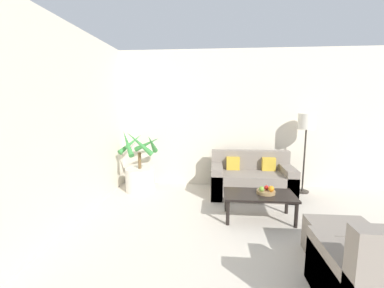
{
  "coord_description": "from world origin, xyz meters",
  "views": [
    {
      "loc": [
        -1.33,
        1.58,
        1.64
      ],
      "look_at": [
        -1.69,
        5.72,
        1.0
      ],
      "focal_mm": 24.0,
      "sensor_mm": 36.0,
      "label": 1
    }
  ],
  "objects_px": {
    "potted_palm": "(140,173)",
    "orange_fruit": "(271,189)",
    "sofa_loveseat": "(251,180)",
    "apple_red": "(267,188)",
    "ottoman": "(340,242)",
    "coffee_table": "(259,197)",
    "apple_green": "(262,189)",
    "fruit_bowl": "(266,192)",
    "floor_lamp": "(306,126)"
  },
  "relations": [
    {
      "from": "ottoman",
      "to": "fruit_bowl",
      "type": "bearing_deg",
      "value": 122.07
    },
    {
      "from": "orange_fruit",
      "to": "potted_palm",
      "type": "bearing_deg",
      "value": 154.1
    },
    {
      "from": "coffee_table",
      "to": "orange_fruit",
      "type": "height_order",
      "value": "orange_fruit"
    },
    {
      "from": "sofa_loveseat",
      "to": "potted_palm",
      "type": "bearing_deg",
      "value": 178.05
    },
    {
      "from": "orange_fruit",
      "to": "sofa_loveseat",
      "type": "bearing_deg",
      "value": 97.62
    },
    {
      "from": "potted_palm",
      "to": "fruit_bowl",
      "type": "bearing_deg",
      "value": -25.67
    },
    {
      "from": "potted_palm",
      "to": "sofa_loveseat",
      "type": "bearing_deg",
      "value": -1.95
    },
    {
      "from": "orange_fruit",
      "to": "ottoman",
      "type": "bearing_deg",
      "value": -59.63
    },
    {
      "from": "potted_palm",
      "to": "fruit_bowl",
      "type": "xyz_separation_m",
      "value": [
        2.15,
        -1.04,
        0.05
      ]
    },
    {
      "from": "apple_green",
      "to": "orange_fruit",
      "type": "xyz_separation_m",
      "value": [
        0.13,
        0.01,
        0.0
      ]
    },
    {
      "from": "potted_palm",
      "to": "ottoman",
      "type": "xyz_separation_m",
      "value": [
        2.75,
        -1.99,
        -0.15
      ]
    },
    {
      "from": "apple_green",
      "to": "ottoman",
      "type": "relative_size",
      "value": 0.12
    },
    {
      "from": "apple_red",
      "to": "ottoman",
      "type": "relative_size",
      "value": 0.11
    },
    {
      "from": "apple_green",
      "to": "orange_fruit",
      "type": "relative_size",
      "value": 0.89
    },
    {
      "from": "ottoman",
      "to": "potted_palm",
      "type": "bearing_deg",
      "value": 144.12
    },
    {
      "from": "sofa_loveseat",
      "to": "apple_red",
      "type": "bearing_deg",
      "value": -84.92
    },
    {
      "from": "apple_green",
      "to": "ottoman",
      "type": "bearing_deg",
      "value": -53.55
    },
    {
      "from": "potted_palm",
      "to": "coffee_table",
      "type": "relative_size",
      "value": 1.2
    },
    {
      "from": "floor_lamp",
      "to": "fruit_bowl",
      "type": "distance_m",
      "value": 1.75
    },
    {
      "from": "coffee_table",
      "to": "fruit_bowl",
      "type": "bearing_deg",
      "value": 15.33
    },
    {
      "from": "floor_lamp",
      "to": "fruit_bowl",
      "type": "relative_size",
      "value": 5.6
    },
    {
      "from": "orange_fruit",
      "to": "ottoman",
      "type": "xyz_separation_m",
      "value": [
        0.54,
        -0.92,
        -0.27
      ]
    },
    {
      "from": "potted_palm",
      "to": "apple_red",
      "type": "relative_size",
      "value": 17.7
    },
    {
      "from": "coffee_table",
      "to": "apple_green",
      "type": "bearing_deg",
      "value": -42.56
    },
    {
      "from": "potted_palm",
      "to": "sofa_loveseat",
      "type": "distance_m",
      "value": 2.09
    },
    {
      "from": "floor_lamp",
      "to": "orange_fruit",
      "type": "relative_size",
      "value": 17.74
    },
    {
      "from": "orange_fruit",
      "to": "floor_lamp",
      "type": "bearing_deg",
      "value": 55.73
    },
    {
      "from": "potted_palm",
      "to": "floor_lamp",
      "type": "height_order",
      "value": "floor_lamp"
    },
    {
      "from": "potted_palm",
      "to": "coffee_table",
      "type": "bearing_deg",
      "value": -27.27
    },
    {
      "from": "sofa_loveseat",
      "to": "orange_fruit",
      "type": "distance_m",
      "value": 1.03
    },
    {
      "from": "sofa_loveseat",
      "to": "apple_green",
      "type": "height_order",
      "value": "sofa_loveseat"
    },
    {
      "from": "sofa_loveseat",
      "to": "fruit_bowl",
      "type": "relative_size",
      "value": 5.48
    },
    {
      "from": "floor_lamp",
      "to": "apple_green",
      "type": "relative_size",
      "value": 19.99
    },
    {
      "from": "fruit_bowl",
      "to": "apple_green",
      "type": "relative_size",
      "value": 3.57
    },
    {
      "from": "fruit_bowl",
      "to": "apple_red",
      "type": "bearing_deg",
      "value": 66.24
    },
    {
      "from": "sofa_loveseat",
      "to": "coffee_table",
      "type": "xyz_separation_m",
      "value": [
        -0.02,
        -0.99,
        0.05
      ]
    },
    {
      "from": "apple_green",
      "to": "apple_red",
      "type": "bearing_deg",
      "value": 42.04
    },
    {
      "from": "floor_lamp",
      "to": "apple_red",
      "type": "relative_size",
      "value": 21.88
    },
    {
      "from": "sofa_loveseat",
      "to": "ottoman",
      "type": "xyz_separation_m",
      "value": [
        0.67,
        -1.92,
        -0.08
      ]
    },
    {
      "from": "apple_green",
      "to": "orange_fruit",
      "type": "bearing_deg",
      "value": 2.88
    },
    {
      "from": "potted_palm",
      "to": "floor_lamp",
      "type": "bearing_deg",
      "value": 3.41
    },
    {
      "from": "fruit_bowl",
      "to": "orange_fruit",
      "type": "xyz_separation_m",
      "value": [
        0.06,
        -0.04,
        0.06
      ]
    },
    {
      "from": "orange_fruit",
      "to": "ottoman",
      "type": "relative_size",
      "value": 0.13
    },
    {
      "from": "potted_palm",
      "to": "floor_lamp",
      "type": "distance_m",
      "value": 3.21
    },
    {
      "from": "apple_red",
      "to": "orange_fruit",
      "type": "relative_size",
      "value": 0.81
    },
    {
      "from": "fruit_bowl",
      "to": "floor_lamp",
      "type": "bearing_deg",
      "value": 52.89
    },
    {
      "from": "apple_red",
      "to": "ottoman",
      "type": "distance_m",
      "value": 1.18
    },
    {
      "from": "apple_red",
      "to": "floor_lamp",
      "type": "bearing_deg",
      "value": 52.63
    },
    {
      "from": "sofa_loveseat",
      "to": "coffee_table",
      "type": "bearing_deg",
      "value": -91.4
    },
    {
      "from": "potted_palm",
      "to": "orange_fruit",
      "type": "height_order",
      "value": "potted_palm"
    }
  ]
}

